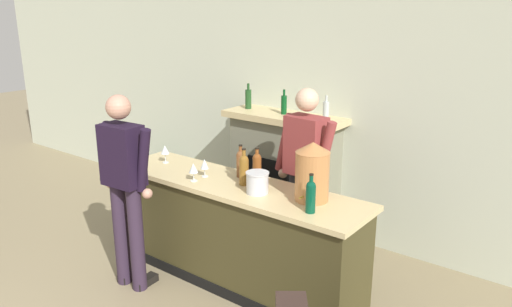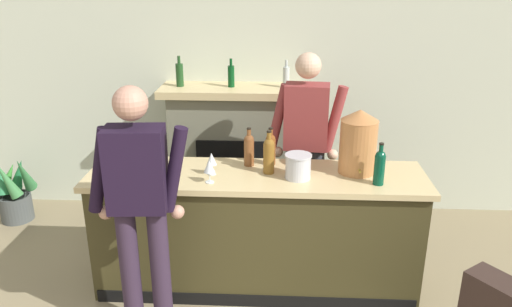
{
  "view_description": "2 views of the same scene",
  "coord_description": "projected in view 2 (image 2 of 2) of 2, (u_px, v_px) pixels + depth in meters",
  "views": [
    {
      "loc": [
        2.82,
        -0.64,
        2.48
      ],
      "look_at": [
        0.13,
        2.88,
        1.16
      ],
      "focal_mm": 35.0,
      "sensor_mm": 36.0,
      "label": 1
    },
    {
      "loc": [
        0.33,
        -0.89,
        2.41
      ],
      "look_at": [
        0.14,
        2.66,
        1.08
      ],
      "focal_mm": 35.0,
      "sensor_mm": 36.0,
      "label": 2
    }
  ],
  "objects": [
    {
      "name": "wall_back_panel",
      "position": [
        249.0,
        78.0,
        4.96
      ],
      "size": [
        12.0,
        0.07,
        2.75
      ],
      "color": "beige",
      "rests_on": "ground_plane"
    },
    {
      "name": "bar_counter",
      "position": [
        256.0,
        231.0,
        3.88
      ],
      "size": [
        2.53,
        0.64,
        0.97
      ],
      "color": "#3B351B",
      "rests_on": "ground_plane"
    },
    {
      "name": "fireplace_stone",
      "position": [
        233.0,
        152.0,
        4.96
      ],
      "size": [
        1.36,
        0.52,
        1.64
      ],
      "color": "slate",
      "rests_on": "ground_plane"
    },
    {
      "name": "potted_plant_corner",
      "position": [
        15.0,
        193.0,
        4.98
      ],
      "size": [
        0.4,
        0.39,
        0.72
      ],
      "color": "#484D4B",
      "rests_on": "ground_plane"
    },
    {
      "name": "person_customer",
      "position": [
        140.0,
        208.0,
        3.14
      ],
      "size": [
        0.66,
        0.32,
        1.77
      ],
      "color": "#2D2031",
      "rests_on": "ground_plane"
    },
    {
      "name": "person_bartender",
      "position": [
        305.0,
        147.0,
        4.2
      ],
      "size": [
        0.66,
        0.33,
        1.78
      ],
      "color": "#373A44",
      "rests_on": "ground_plane"
    },
    {
      "name": "copper_dispenser",
      "position": [
        358.0,
        141.0,
        3.66
      ],
      "size": [
        0.28,
        0.32,
        0.48
      ],
      "color": "#B2723F",
      "rests_on": "bar_counter"
    },
    {
      "name": "ice_bucket_steel",
      "position": [
        298.0,
        166.0,
        3.61
      ],
      "size": [
        0.2,
        0.2,
        0.18
      ],
      "color": "silver",
      "rests_on": "bar_counter"
    },
    {
      "name": "wine_bottle_burgundy_dark",
      "position": [
        249.0,
        148.0,
        3.83
      ],
      "size": [
        0.08,
        0.08,
        0.3
      ],
      "color": "brown",
      "rests_on": "bar_counter"
    },
    {
      "name": "wine_bottle_chardonnay_pale",
      "position": [
        270.0,
        148.0,
        3.85
      ],
      "size": [
        0.08,
        0.08,
        0.3
      ],
      "color": "brown",
      "rests_on": "bar_counter"
    },
    {
      "name": "wine_bottle_port_short",
      "position": [
        269.0,
        154.0,
        3.68
      ],
      "size": [
        0.08,
        0.08,
        0.33
      ],
      "color": "brown",
      "rests_on": "bar_counter"
    },
    {
      "name": "wine_bottle_riesling_slim",
      "position": [
        380.0,
        166.0,
        3.49
      ],
      "size": [
        0.08,
        0.08,
        0.31
      ],
      "color": "#083F29",
      "rests_on": "bar_counter"
    },
    {
      "name": "wine_glass_near_bucket",
      "position": [
        209.0,
        167.0,
        3.52
      ],
      "size": [
        0.08,
        0.08,
        0.17
      ],
      "color": "silver",
      "rests_on": "bar_counter"
    },
    {
      "name": "wine_glass_back_row",
      "position": [
        133.0,
        153.0,
        3.75
      ],
      "size": [
        0.09,
        0.09,
        0.18
      ],
      "color": "silver",
      "rests_on": "bar_counter"
    },
    {
      "name": "wine_glass_front_left",
      "position": [
        212.0,
        160.0,
        3.66
      ],
      "size": [
        0.08,
        0.08,
        0.17
      ],
      "color": "silver",
      "rests_on": "bar_counter"
    }
  ]
}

